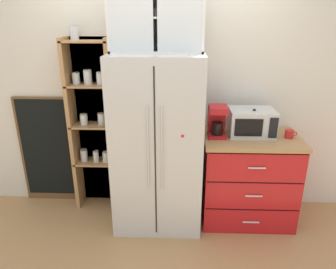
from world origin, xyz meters
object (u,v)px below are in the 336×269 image
object	(u,v)px
bottle_green	(253,124)
coffee_maker	(217,121)
microwave	(251,122)
mug_red	(289,134)
bottle_clear	(253,126)
refrigerator	(158,143)
mug_navy	(253,133)
chalkboard_menu	(47,150)

from	to	relation	value
bottle_green	coffee_maker	bearing A→B (deg)	179.92
microwave	bottle_green	xyz separation A→B (m)	(0.01, -0.04, -0.01)
mug_red	microwave	bearing A→B (deg)	168.02
mug_red	bottle_clear	size ratio (longest dim) A/B	0.46
mug_red	bottle_green	bearing A→B (deg)	174.60
bottle_clear	refrigerator	bearing A→B (deg)	-177.61
mug_navy	chalkboard_menu	size ratio (longest dim) A/B	0.09
coffee_maker	mug_red	xyz separation A→B (m)	(0.70, -0.03, -0.12)
coffee_maker	mug_navy	world-z (taller)	coffee_maker
microwave	mug_navy	distance (m)	0.12
mug_red	chalkboard_menu	size ratio (longest dim) A/B	0.10
refrigerator	bottle_green	bearing A→B (deg)	3.20
mug_red	mug_navy	xyz separation A→B (m)	(-0.35, -0.00, 0.00)
refrigerator	mug_red	bearing A→B (deg)	0.84
mug_navy	microwave	bearing A→B (deg)	95.68
chalkboard_menu	mug_red	bearing A→B (deg)	-6.81
chalkboard_menu	bottle_green	bearing A→B (deg)	-7.04
microwave	coffee_maker	distance (m)	0.35
refrigerator	mug_navy	distance (m)	0.93
refrigerator	chalkboard_menu	xyz separation A→B (m)	(-1.28, 0.32, -0.25)
bottle_green	bottle_clear	distance (m)	0.02
bottle_green	chalkboard_menu	xyz separation A→B (m)	(-2.21, 0.27, -0.43)
microwave	mug_red	size ratio (longest dim) A/B	3.71
microwave	bottle_clear	xyz separation A→B (m)	(0.01, -0.06, -0.02)
microwave	mug_red	distance (m)	0.38
bottle_clear	chalkboard_menu	xyz separation A→B (m)	(-2.21, 0.29, -0.42)
microwave	chalkboard_menu	xyz separation A→B (m)	(-2.20, 0.23, -0.44)
refrigerator	mug_red	world-z (taller)	refrigerator
microwave	mug_red	bearing A→B (deg)	-11.98
mug_red	chalkboard_menu	bearing A→B (deg)	173.19
mug_navy	bottle_green	distance (m)	0.09
coffee_maker	mug_red	bearing A→B (deg)	-2.75
microwave	chalkboard_menu	world-z (taller)	chalkboard_menu
microwave	bottle_green	world-z (taller)	bottle_green
bottle_green	bottle_clear	bearing A→B (deg)	-90.00
mug_red	bottle_clear	bearing A→B (deg)	176.73
refrigerator	mug_red	distance (m)	1.28
mug_red	bottle_green	xyz separation A→B (m)	(-0.35, 0.03, 0.08)
coffee_maker	bottle_clear	bearing A→B (deg)	-2.23
microwave	mug_navy	xyz separation A→B (m)	(0.01, -0.08, -0.09)
bottle_clear	mug_red	bearing A→B (deg)	-3.27
microwave	coffee_maker	bearing A→B (deg)	-173.00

